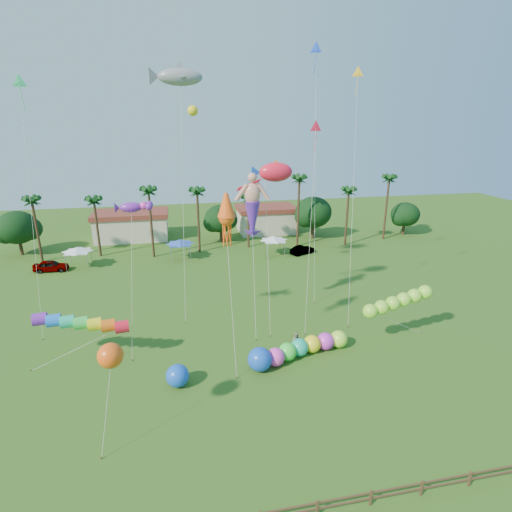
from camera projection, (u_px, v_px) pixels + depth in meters
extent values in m
plane|color=#285116|center=(286.00, 432.00, 26.37)|extent=(160.00, 160.00, 0.00)
cylinder|color=#3A2819|center=(37.00, 232.00, 57.22)|extent=(0.36, 0.36, 9.00)
cylinder|color=#3A2819|center=(97.00, 229.00, 59.73)|extent=(0.36, 0.36, 8.50)
cylinder|color=#3A2819|center=(151.00, 225.00, 59.13)|extent=(0.36, 0.36, 10.00)
cylinder|color=#3A2819|center=(198.00, 223.00, 61.46)|extent=(0.36, 0.36, 9.50)
cylinder|color=#3A2819|center=(248.00, 223.00, 64.13)|extent=(0.36, 0.36, 8.00)
cylinder|color=#3A2819|center=(298.00, 213.00, 64.22)|extent=(0.36, 0.36, 11.00)
cylinder|color=#3A2819|center=(347.00, 219.00, 65.11)|extent=(0.36, 0.36, 9.00)
cylinder|color=#3A2819|center=(386.00, 209.00, 68.23)|extent=(0.36, 0.36, 10.50)
sphere|color=#113814|center=(17.00, 227.00, 60.24)|extent=(5.88, 5.88, 5.88)
sphere|color=#113814|center=(221.00, 219.00, 67.08)|extent=(5.46, 5.46, 5.46)
sphere|color=#113814|center=(313.00, 212.00, 68.96)|extent=(6.30, 6.30, 6.30)
sphere|color=#113814|center=(405.00, 214.00, 71.52)|extent=(5.04, 5.04, 5.04)
cube|color=beige|center=(132.00, 227.00, 69.56)|extent=(12.00, 7.00, 4.00)
cube|color=beige|center=(266.00, 221.00, 74.06)|extent=(10.00, 7.00, 4.00)
pyramid|color=white|center=(77.00, 249.00, 55.19)|extent=(3.00, 3.00, 0.60)
pyramid|color=blue|center=(180.00, 241.00, 58.74)|extent=(3.00, 3.00, 0.60)
pyramid|color=white|center=(274.00, 238.00, 60.44)|extent=(3.00, 3.00, 0.60)
cube|color=brown|center=(317.00, 508.00, 20.64)|extent=(0.12, 0.12, 1.00)
cube|color=brown|center=(371.00, 498.00, 21.20)|extent=(0.12, 0.12, 1.00)
cube|color=brown|center=(422.00, 488.00, 21.77)|extent=(0.12, 0.12, 1.00)
cube|color=brown|center=(470.00, 479.00, 22.33)|extent=(0.12, 0.12, 1.00)
cube|color=brown|center=(317.00, 503.00, 20.53)|extent=(36.00, 0.08, 0.10)
cube|color=brown|center=(317.00, 509.00, 20.66)|extent=(36.00, 0.08, 0.10)
imported|color=#4C4C54|center=(51.00, 266.00, 54.61)|extent=(4.56, 1.97, 1.53)
imported|color=#4C4C54|center=(303.00, 250.00, 61.73)|extent=(4.29, 2.95, 1.34)
imported|color=gray|center=(296.00, 341.00, 35.71)|extent=(0.94, 0.99, 1.62)
sphere|color=#FB42C7|center=(275.00, 357.00, 33.39)|extent=(1.57, 1.57, 1.57)
sphere|color=#36E93B|center=(287.00, 352.00, 34.15)|extent=(1.57, 1.57, 1.57)
sphere|color=#18AE8D|center=(299.00, 347.00, 34.82)|extent=(1.57, 1.57, 1.57)
sphere|color=yellow|center=(312.00, 344.00, 35.36)|extent=(1.57, 1.57, 1.57)
sphere|color=#DB33D9|center=(325.00, 341.00, 35.78)|extent=(1.57, 1.57, 1.57)
sphere|color=#B6FC38|center=(339.00, 339.00, 36.15)|extent=(1.57, 1.57, 1.57)
sphere|color=blue|center=(260.00, 359.00, 32.67)|extent=(2.49, 2.49, 2.01)
sphere|color=blue|center=(177.00, 376.00, 30.75)|extent=(1.79, 1.79, 1.79)
cylinder|color=red|center=(98.00, 329.00, 32.71)|extent=(7.71, 1.33, 1.04)
cylinder|color=silver|center=(77.00, 349.00, 32.94)|extent=(7.54, 0.13, 3.37)
cylinder|color=brown|center=(31.00, 370.00, 32.79)|extent=(0.08, 0.08, 0.16)
ellipsoid|color=#92EB34|center=(370.00, 311.00, 35.55)|extent=(7.18, 3.41, 1.56)
cylinder|color=silver|center=(397.00, 323.00, 37.10)|extent=(6.18, 0.94, 3.46)
cylinder|color=brown|center=(421.00, 333.00, 38.63)|extent=(0.08, 0.08, 0.16)
sphere|color=#FF5714|center=(110.00, 356.00, 23.64)|extent=(1.78, 1.78, 1.53)
cylinder|color=silver|center=(106.00, 408.00, 23.95)|extent=(1.08, 1.32, 6.32)
cylinder|color=brown|center=(101.00, 458.00, 24.23)|extent=(0.08, 0.08, 0.16)
cylinder|color=silver|center=(254.00, 275.00, 37.64)|extent=(0.53, 4.38, 11.56)
cylinder|color=brown|center=(256.00, 340.00, 37.39)|extent=(0.08, 0.08, 0.16)
ellipsoid|color=#F71B37|center=(276.00, 172.00, 38.95)|extent=(5.21, 2.54, 2.08)
cylinder|color=silver|center=(273.00, 253.00, 38.53)|extent=(1.73, 5.66, 14.82)
cylinder|color=brown|center=(270.00, 336.00, 38.09)|extent=(0.08, 0.08, 0.16)
ellipsoid|color=gray|center=(180.00, 77.00, 39.00)|extent=(6.16, 3.76, 2.07)
cylinder|color=silver|center=(183.00, 203.00, 39.83)|extent=(1.04, 6.16, 23.65)
cylinder|color=brown|center=(185.00, 322.00, 40.63)|extent=(0.08, 0.08, 0.16)
cone|color=#FF5714|center=(227.00, 218.00, 31.36)|extent=(1.57, 1.57, 4.09)
cylinder|color=silver|center=(232.00, 299.00, 31.61)|extent=(0.06, 3.72, 12.32)
cylinder|color=brown|center=(237.00, 378.00, 31.83)|extent=(0.08, 0.08, 0.16)
ellipsoid|color=purple|center=(131.00, 207.00, 33.35)|extent=(3.38, 2.20, 1.23)
cylinder|color=silver|center=(132.00, 285.00, 33.79)|extent=(0.86, 3.27, 12.70)
cylinder|color=brown|center=(132.00, 360.00, 34.21)|extent=(0.08, 0.08, 0.16)
cone|color=#F01A3E|center=(316.00, 127.00, 36.08)|extent=(1.28, 0.35, 1.27)
cylinder|color=silver|center=(310.00, 234.00, 37.26)|extent=(1.51, 3.72, 19.01)
cylinder|color=brown|center=(305.00, 334.00, 38.41)|extent=(0.08, 0.08, 0.16)
cone|color=yellow|center=(358.00, 73.00, 35.87)|extent=(1.16, 0.72, 1.17)
cylinder|color=silver|center=(353.00, 207.00, 37.86)|extent=(0.76, 3.73, 23.65)
cylinder|color=brown|center=(348.00, 326.00, 39.82)|extent=(0.08, 0.08, 0.16)
cone|color=#36E582|center=(19.00, 82.00, 34.67)|extent=(1.40, 0.60, 1.37)
cylinder|color=silver|center=(32.00, 216.00, 36.10)|extent=(0.41, 4.67, 22.74)
cylinder|color=brown|center=(43.00, 339.00, 37.51)|extent=(0.08, 0.08, 0.16)
cone|color=blue|center=(316.00, 49.00, 40.22)|extent=(1.37, 0.82, 1.38)
cylinder|color=silver|center=(315.00, 183.00, 42.67)|extent=(0.26, 3.80, 26.47)
cylinder|color=brown|center=(314.00, 303.00, 45.09)|extent=(0.08, 0.08, 0.16)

